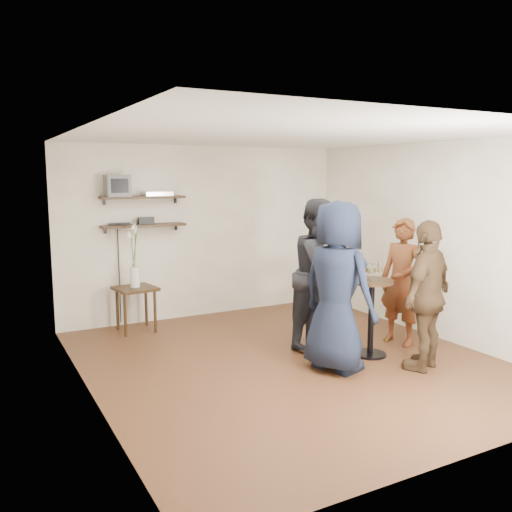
{
  "coord_description": "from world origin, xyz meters",
  "views": [
    {
      "loc": [
        -3.23,
        -5.17,
        2.16
      ],
      "look_at": [
        -0.24,
        0.4,
        1.22
      ],
      "focal_mm": 38.0,
      "sensor_mm": 36.0,
      "label": 1
    }
  ],
  "objects": [
    {
      "name": "radio",
      "position": [
        -0.97,
        2.38,
        1.52
      ],
      "size": [
        0.22,
        0.1,
        0.1
      ],
      "primitive_type": "cube",
      "color": "black",
      "rests_on": "shelf_lower"
    },
    {
      "name": "shelf_upper",
      "position": [
        -1.0,
        2.38,
        1.85
      ],
      "size": [
        1.2,
        0.25,
        0.04
      ],
      "primitive_type": "cube",
      "color": "black",
      "rests_on": "room"
    },
    {
      "name": "vase_lilies",
      "position": [
        -1.23,
        2.1,
        0.91
      ],
      "size": [
        0.19,
        0.19,
        0.92
      ],
      "rotation": [
        0.0,
        0.0,
        0.14
      ],
      "color": "silver",
      "rests_on": "side_table"
    },
    {
      "name": "dvd_deck",
      "position": [
        -0.78,
        2.38,
        1.9
      ],
      "size": [
        0.4,
        0.24,
        0.06
      ],
      "primitive_type": "cube",
      "color": "silver",
      "rests_on": "shelf_upper"
    },
    {
      "name": "power_strip",
      "position": [
        -1.33,
        2.42,
        1.48
      ],
      "size": [
        0.3,
        0.05,
        0.03
      ],
      "primitive_type": "cube",
      "color": "black",
      "rests_on": "shelf_lower"
    },
    {
      "name": "person_brown",
      "position": [
        1.22,
        -0.9,
        0.84
      ],
      "size": [
        1.07,
        0.74,
        1.68
      ],
      "primitive_type": "imported",
      "rotation": [
        0.0,
        0.0,
        3.51
      ],
      "color": "#422E1C",
      "rests_on": "room"
    },
    {
      "name": "wine_glass_fr",
      "position": [
        1.05,
        -0.3,
        1.07
      ],
      "size": [
        0.07,
        0.07,
        0.21
      ],
      "color": "silver",
      "rests_on": "drinks_table"
    },
    {
      "name": "person_navy",
      "position": [
        0.32,
        -0.45,
        0.95
      ],
      "size": [
        0.84,
        1.06,
        1.89
      ],
      "primitive_type": "imported",
      "rotation": [
        0.0,
        0.0,
        1.85
      ],
      "color": "black",
      "rests_on": "room"
    },
    {
      "name": "drinks_table",
      "position": [
        0.97,
        -0.26,
        0.6
      ],
      "size": [
        0.51,
        0.51,
        0.93
      ],
      "color": "black",
      "rests_on": "room"
    },
    {
      "name": "side_table",
      "position": [
        -1.23,
        2.11,
        0.52
      ],
      "size": [
        0.59,
        0.59,
        0.62
      ],
      "rotation": [
        0.0,
        0.0,
        0.14
      ],
      "color": "black",
      "rests_on": "room"
    },
    {
      "name": "wine_glass_bl",
      "position": [
        0.95,
        -0.21,
        1.06
      ],
      "size": [
        0.06,
        0.06,
        0.19
      ],
      "color": "silver",
      "rests_on": "drinks_table"
    },
    {
      "name": "wine_glass_fl",
      "position": [
        0.9,
        -0.31,
        1.06
      ],
      "size": [
        0.06,
        0.06,
        0.19
      ],
      "color": "silver",
      "rests_on": "drinks_table"
    },
    {
      "name": "person_plaid",
      "position": [
        1.63,
        -0.06,
        0.81
      ],
      "size": [
        0.54,
        0.68,
        1.63
      ],
      "primitive_type": "imported",
      "rotation": [
        0.0,
        0.0,
        -1.28
      ],
      "color": "#A7131E",
      "rests_on": "room"
    },
    {
      "name": "shelf_lower",
      "position": [
        -1.0,
        2.38,
        1.45
      ],
      "size": [
        1.2,
        0.25,
        0.04
      ],
      "primitive_type": "cube",
      "color": "black",
      "rests_on": "room"
    },
    {
      "name": "wine_glass_br",
      "position": [
        1.0,
        -0.25,
        1.06
      ],
      "size": [
        0.06,
        0.06,
        0.19
      ],
      "color": "silver",
      "rests_on": "drinks_table"
    },
    {
      "name": "person_dark",
      "position": [
        0.65,
        0.34,
        0.94
      ],
      "size": [
        1.14,
        1.06,
        1.88
      ],
      "primitive_type": "imported",
      "rotation": [
        0.0,
        0.0,
        0.49
      ],
      "color": "black",
      "rests_on": "room"
    },
    {
      "name": "room",
      "position": [
        0.0,
        0.0,
        1.3
      ],
      "size": [
        4.58,
        5.08,
        2.68
      ],
      "color": "#3F2214",
      "rests_on": "ground"
    },
    {
      "name": "crt_monitor",
      "position": [
        -1.36,
        2.38,
        2.02
      ],
      "size": [
        0.32,
        0.3,
        0.3
      ],
      "primitive_type": "cube",
      "color": "#59595B",
      "rests_on": "shelf_upper"
    }
  ]
}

